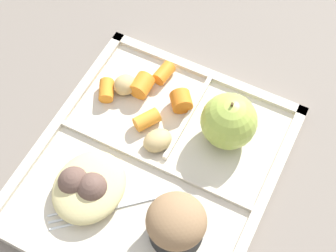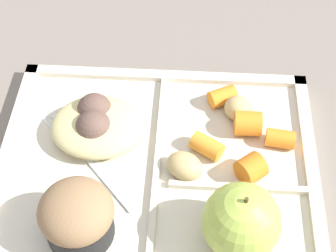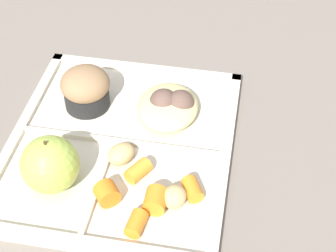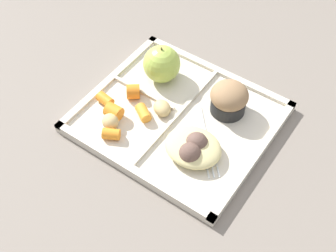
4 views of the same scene
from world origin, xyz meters
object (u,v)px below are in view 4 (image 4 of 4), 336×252
(bran_muffin, at_px, (229,99))
(green_apple, at_px, (162,64))
(lunch_tray, at_px, (177,118))
(plastic_fork, at_px, (207,144))

(bran_muffin, bearing_deg, green_apple, -180.00)
(lunch_tray, height_order, bran_muffin, bran_muffin)
(lunch_tray, relative_size, plastic_fork, 2.59)
(green_apple, relative_size, bran_muffin, 1.10)
(green_apple, relative_size, plastic_fork, 0.59)
(lunch_tray, xyz_separation_m, green_apple, (-0.08, 0.07, 0.04))
(lunch_tray, height_order, plastic_fork, lunch_tray)
(lunch_tray, relative_size, bran_muffin, 4.80)
(bran_muffin, relative_size, plastic_fork, 0.54)
(bran_muffin, height_order, plastic_fork, bran_muffin)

